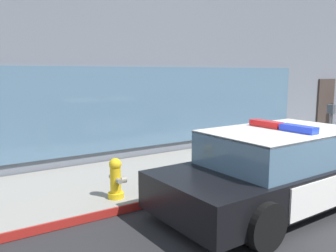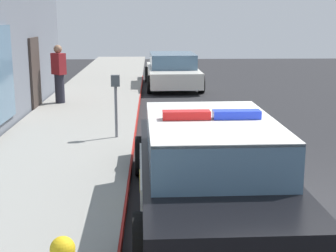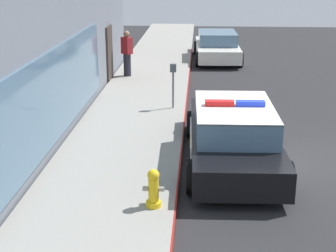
# 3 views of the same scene
# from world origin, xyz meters

# --- Properties ---
(sidewalk) EXTENTS (48.00, 2.88, 0.15)m
(sidewalk) POSITION_xyz_m (0.00, 3.97, 0.07)
(sidewalk) COLOR gray
(sidewalk) RESTS_ON ground
(curb_red_paint) EXTENTS (28.80, 0.04, 0.14)m
(curb_red_paint) POSITION_xyz_m (0.00, 2.52, 0.08)
(curb_red_paint) COLOR maroon
(curb_red_paint) RESTS_ON ground
(storefront_building) EXTENTS (19.49, 8.33, 8.04)m
(storefront_building) POSITION_xyz_m (1.38, 9.59, 4.02)
(storefront_building) COLOR slate
(storefront_building) RESTS_ON ground
(police_cruiser) EXTENTS (5.13, 2.18, 1.49)m
(police_cruiser) POSITION_xyz_m (-0.30, 1.35, 0.68)
(police_cruiser) COLOR black
(police_cruiser) RESTS_ON ground
(fire_hydrant) EXTENTS (0.34, 0.39, 0.73)m
(fire_hydrant) POSITION_xyz_m (-2.88, 2.91, 0.50)
(fire_hydrant) COLOR gold
(fire_hydrant) RESTS_ON sidewalk
(parking_meter) EXTENTS (0.12, 0.18, 1.34)m
(parking_meter) POSITION_xyz_m (3.53, 2.90, 1.08)
(parking_meter) COLOR slate
(parking_meter) RESTS_ON sidewalk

